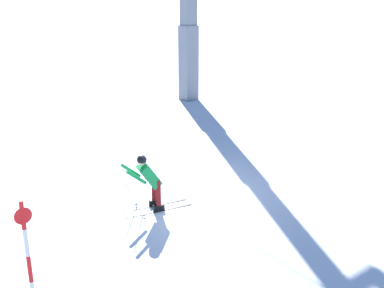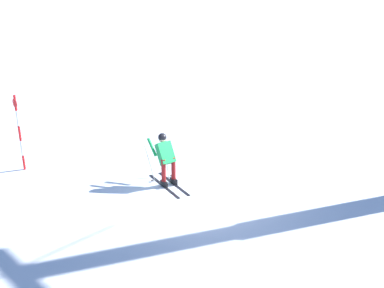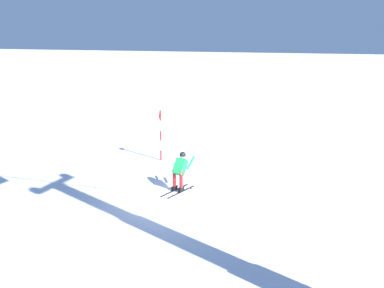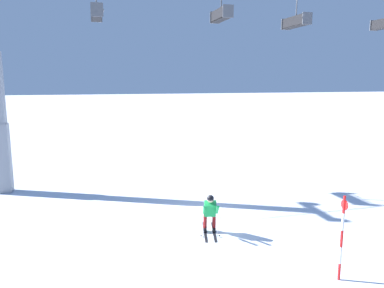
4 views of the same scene
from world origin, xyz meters
name	(u,v)px [view 2 (image 2 of 4)]	position (x,y,z in m)	size (l,w,h in m)	color
ground_plane	(200,191)	(0.00, 0.00, 0.00)	(260.00, 260.00, 0.00)	white
skier_carving_main	(165,155)	(0.35, -1.08, 0.88)	(0.95, 1.85, 1.66)	black
trail_marker_pole	(19,131)	(2.87, -4.95, 1.30)	(0.07, 0.28, 2.42)	red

